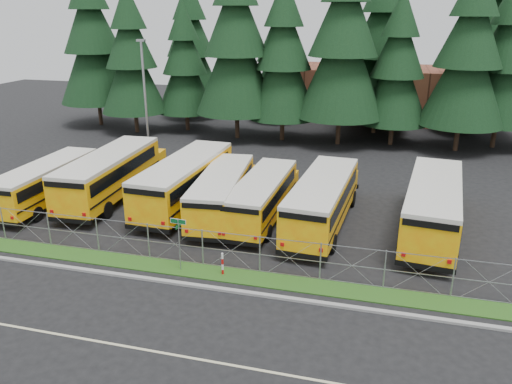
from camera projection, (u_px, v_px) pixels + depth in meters
The scene contains 29 objects.
ground at pixel (228, 259), 26.33m from camera, with size 120.00×120.00×0.00m, color black.
curb at pixel (208, 287), 23.49m from camera, with size 50.00×0.25×0.12m, color gray.
grass_verge at pixel (217, 274), 24.77m from camera, with size 50.00×1.40×0.06m, color #244A15.
road_lane_line at pixel (164, 353), 19.06m from camera, with size 50.00×0.12×0.01m, color beige.
chainlink_fence at pixel (221, 250), 25.08m from camera, with size 44.00×0.10×2.00m, color #989AA0, non-canonical shape.
brick_building at pixel (376, 93), 60.22m from camera, with size 22.00×10.00×6.00m, color brown.
bus_0 at pixel (50, 183), 33.59m from camera, with size 2.52×10.66×2.79m, color orange, non-canonical shape.
bus_1 at pixel (113, 175), 34.42m from camera, with size 2.92×12.36×3.24m, color orange, non-canonical shape.
bus_3 at pixel (188, 182), 33.16m from camera, with size 2.90×12.31×3.23m, color orange, non-canonical shape.
bus_4 at pixel (223, 193), 31.61m from camera, with size 2.56×10.86×2.85m, color orange, non-canonical shape.
bus_5 at pixel (263, 198), 30.97m from camera, with size 2.48×10.53×2.76m, color orange, non-canonical shape.
bus_6 at pixel (323, 202), 29.88m from camera, with size 2.78×11.76×3.08m, color orange, non-canonical shape.
bus_east at pixel (433, 207), 28.84m from camera, with size 2.92×12.36×3.24m, color orange, non-canonical shape.
street_sign at pixel (179, 233), 24.46m from camera, with size 0.84×0.55×2.81m.
striped_bollard at pixel (223, 264), 24.50m from camera, with size 0.11×0.11×1.20m, color #B20C0C.
light_standard at pixel (145, 96), 42.15m from camera, with size 0.70×0.35×10.14m.
conifer_0 at pixel (93, 45), 54.38m from camera, with size 8.00×8.00×17.69m, color black, non-canonical shape.
conifer_1 at pixel (131, 60), 51.28m from camera, with size 6.81×6.81×15.06m, color black, non-canonical shape.
conifer_2 at pixel (185, 67), 52.49m from camera, with size 6.09×6.09×13.46m, color black, non-canonical shape.
conifer_3 at pixel (236, 46), 48.29m from camera, with size 8.20×8.20×18.12m, color black, non-canonical shape.
conifer_4 at pixel (283, 61), 47.93m from camera, with size 7.01×7.01×15.51m, color black, non-canonical shape.
conifer_5 at pixel (343, 46), 45.88m from camera, with size 8.38×8.38×18.53m, color black, non-canonical shape.
conifer_6 at pixel (397, 70), 46.35m from camera, with size 6.49×6.49×14.35m, color black, non-canonical shape.
conifer_7 at pixel (468, 58), 43.85m from camera, with size 7.62×7.62×16.85m, color black, non-canonical shape.
conifer_8 at pixel (506, 62), 45.15m from camera, with size 7.17×7.17×15.85m, color black, non-canonical shape.
conifer_10 at pixel (191, 49), 58.52m from camera, with size 7.28×7.28×16.11m, color black, non-canonical shape.
conifer_11 at pixel (280, 55), 56.73m from camera, with size 6.88×6.88×15.22m, color black, non-canonical shape.
conifer_12 at pixel (380, 49), 50.62m from camera, with size 7.81×7.81×17.28m, color black, non-canonical shape.
conifer_13 at pixel (489, 40), 50.04m from camera, with size 8.63×8.63×19.09m, color black, non-canonical shape.
Camera 1 is at (7.43, -22.38, 12.32)m, focal length 35.00 mm.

